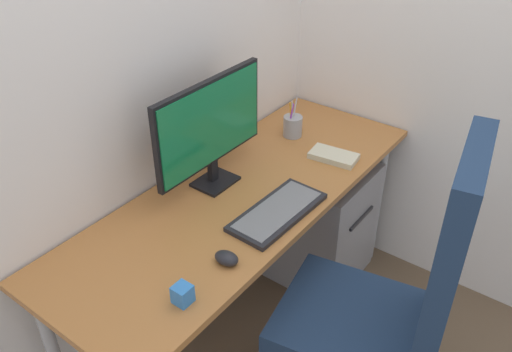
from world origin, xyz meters
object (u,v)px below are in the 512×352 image
at_px(office_chair, 386,305).
at_px(filing_cabinet, 311,218).
at_px(monitor, 211,126).
at_px(keyboard, 278,212).
at_px(desk_clamp_accessory, 183,294).
at_px(notebook, 334,156).
at_px(mouse, 226,258).
at_px(pen_holder, 293,126).

height_order(office_chair, filing_cabinet, office_chair).
relative_size(monitor, keyboard, 1.38).
bearing_deg(desk_clamp_accessory, office_chair, -42.30).
height_order(office_chair, keyboard, office_chair).
bearing_deg(keyboard, filing_cabinet, 17.40).
height_order(filing_cabinet, notebook, notebook).
bearing_deg(mouse, keyboard, -3.37).
distance_m(monitor, mouse, 0.53).
distance_m(monitor, desk_clamp_accessory, 0.67).
bearing_deg(keyboard, desk_clamp_accessory, -177.77).
distance_m(monitor, keyboard, 0.40).
bearing_deg(keyboard, pen_holder, 28.39).
bearing_deg(filing_cabinet, mouse, -167.54).
distance_m(filing_cabinet, pen_holder, 0.51).
xyz_separation_m(keyboard, mouse, (-0.31, -0.02, 0.01)).
xyz_separation_m(filing_cabinet, pen_holder, (-0.04, 0.11, 0.50)).
height_order(monitor, desk_clamp_accessory, monitor).
bearing_deg(filing_cabinet, pen_holder, 109.32).
xyz_separation_m(office_chair, monitor, (0.05, 0.79, 0.40)).
relative_size(office_chair, monitor, 2.22).
distance_m(pen_holder, desk_clamp_accessory, 1.09).
relative_size(office_chair, keyboard, 3.08).
distance_m(filing_cabinet, notebook, 0.50).
relative_size(keyboard, pen_holder, 2.22).
relative_size(office_chair, pen_holder, 6.85).
height_order(monitor, mouse, monitor).
bearing_deg(filing_cabinet, office_chair, -132.81).
height_order(filing_cabinet, keyboard, keyboard).
xyz_separation_m(office_chair, notebook, (0.49, 0.49, 0.16)).
bearing_deg(monitor, keyboard, -93.42).
bearing_deg(desk_clamp_accessory, monitor, 32.59).
bearing_deg(monitor, office_chair, -93.57).
xyz_separation_m(office_chair, filing_cabinet, (0.59, 0.64, -0.30)).
relative_size(pen_holder, desk_clamp_accessory, 2.98).
distance_m(keyboard, desk_clamp_accessory, 0.52).
xyz_separation_m(monitor, keyboard, (-0.02, -0.32, -0.24)).
height_order(keyboard, notebook, notebook).
height_order(pen_holder, notebook, pen_holder).
relative_size(filing_cabinet, keyboard, 1.51).
xyz_separation_m(pen_holder, desk_clamp_accessory, (-1.04, -0.30, -0.02)).
relative_size(office_chair, notebook, 6.25).
distance_m(pen_holder, notebook, 0.26).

